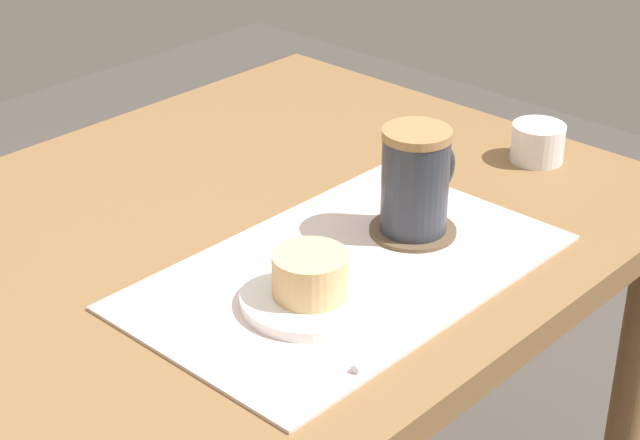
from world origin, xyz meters
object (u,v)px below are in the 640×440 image
Objects in this scene: dining_table at (204,308)px; pastry at (310,274)px; sugar_bowl at (538,143)px; coffee_mug at (416,180)px; pastry_plate at (311,299)px.

pastry reaches higher than dining_table.
sugar_bowl is at bearing -18.64° from dining_table.
pastry is at bearing -93.44° from dining_table.
dining_table is 15.55× the size of sugar_bowl.
coffee_mug is at bearing -41.74° from dining_table.
pastry_plate is 0.03m from pastry.
coffee_mug is 1.75× the size of sugar_bowl.
pastry is 0.20m from coffee_mug.
coffee_mug reaches higher than dining_table.
sugar_bowl is (0.45, -0.15, 0.11)m from dining_table.
pastry reaches higher than sugar_bowl.
dining_table is 0.21m from pastry_plate.
pastry is at bearing -176.44° from sugar_bowl.
sugar_bowl is (0.27, 0.01, -0.05)m from coffee_mug.
coffee_mug reaches higher than pastry.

